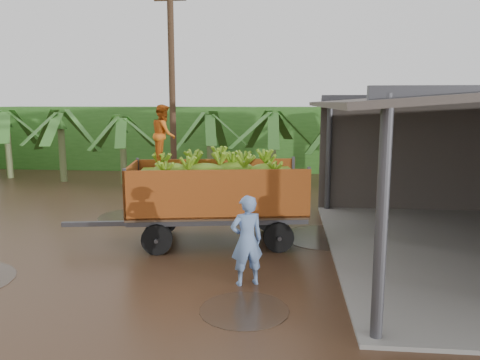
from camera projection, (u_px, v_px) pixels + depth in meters
The scene contains 6 objects.
ground at pixel (134, 257), 11.80m from camera, with size 100.00×100.00×0.00m, color black.
hedge_north at pixel (187, 138), 27.40m from camera, with size 22.00×3.00×3.60m, color #2D661E.
banana_trailer at pixel (216, 191), 12.87m from camera, with size 6.70×3.04×3.80m.
man_blue at pixel (247, 240), 9.89m from camera, with size 0.71×0.47×1.95m, color #6888BE.
utility_pole at pixel (172, 94), 17.70m from camera, with size 1.20×0.24×8.19m.
banana_plants at pixel (50, 154), 18.93m from camera, with size 24.27×20.13×4.42m.
Camera 1 is at (3.78, -11.00, 3.86)m, focal length 35.00 mm.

